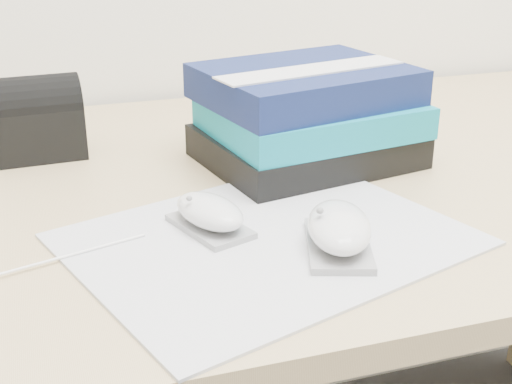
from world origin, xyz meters
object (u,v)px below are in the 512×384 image
object	(u,v)px
mouse_rear	(210,214)
pouch	(36,118)
desk	(253,300)
mouse_front	(339,230)
book_stack	(307,116)

from	to	relation	value
mouse_rear	pouch	xyz separation A→B (m)	(-0.17, 0.31, 0.03)
desk	pouch	xyz separation A→B (m)	(-0.29, 0.10, 0.29)
mouse_rear	mouse_front	xyz separation A→B (m)	(0.11, -0.09, 0.00)
desk	pouch	bearing A→B (deg)	161.33
mouse_rear	book_stack	size ratio (longest dim) A/B	0.37
mouse_rear	mouse_front	size ratio (longest dim) A/B	0.87
desk	mouse_rear	size ratio (longest dim) A/B	14.14
mouse_rear	book_stack	xyz separation A→B (m)	(0.18, 0.18, 0.04)
mouse_rear	pouch	distance (m)	0.36
book_stack	mouse_rear	bearing A→B (deg)	-135.82
mouse_rear	pouch	bearing A→B (deg)	118.12
mouse_front	desk	bearing A→B (deg)	89.40
mouse_front	book_stack	world-z (taller)	book_stack
mouse_rear	mouse_front	bearing A→B (deg)	-36.61
desk	mouse_rear	distance (m)	0.36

